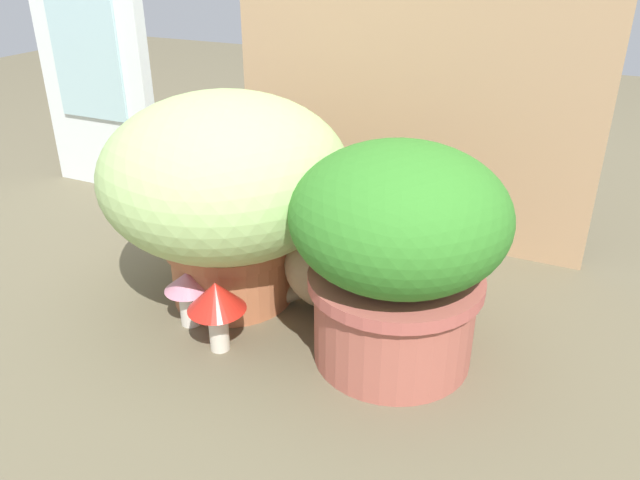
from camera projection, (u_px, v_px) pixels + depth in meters
name	position (u px, v px, depth m)	size (l,w,h in m)	color
ground_plane	(254.00, 315.00, 1.31)	(6.00, 6.00, 0.00)	brown
cardboard_backdrop	(411.00, 62.00, 1.48)	(0.91, 0.03, 0.90)	tan
window_panel_white	(87.00, 25.00, 1.78)	(0.39, 0.05, 0.96)	white
grass_planter	(227.00, 186.00, 1.27)	(0.51, 0.51, 0.45)	#B56A43
leafy_planter	(398.00, 248.00, 1.09)	(0.38, 0.38, 0.42)	#AF5B4B
cat	(354.00, 255.00, 1.30)	(0.36, 0.30, 0.32)	tan
mushroom_ornament_red	(216.00, 301.00, 1.16)	(0.11, 0.11, 0.15)	silver
mushroom_ornament_pink	(188.00, 288.00, 1.25)	(0.09, 0.09, 0.12)	silver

